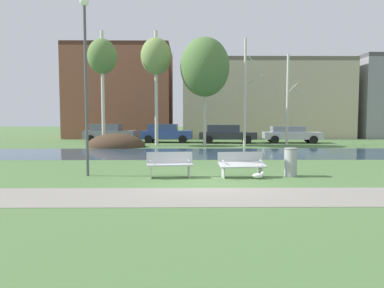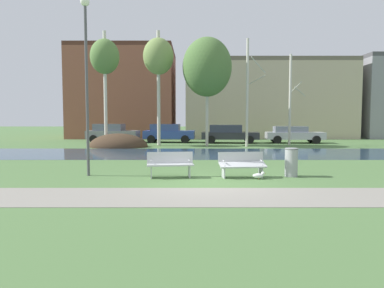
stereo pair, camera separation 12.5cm
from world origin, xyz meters
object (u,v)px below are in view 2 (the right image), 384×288
at_px(seagull, 258,175).
at_px(parked_wagon_fourth_silver, 293,134).
at_px(trash_bin, 291,162).
at_px(streetlamp, 86,60).
at_px(bench_left, 170,164).
at_px(parked_van_nearest_grey, 112,133).
at_px(parked_hatch_third_dark, 228,133).
at_px(parked_sedan_second_blue, 168,133).
at_px(bench_right, 241,164).

xyz_separation_m(seagull, parked_wagon_fourth_silver, (5.92, 17.16, 0.60)).
distance_m(trash_bin, streetlamp, 8.01).
xyz_separation_m(trash_bin, parked_wagon_fourth_silver, (4.68, 16.57, 0.21)).
xyz_separation_m(bench_left, seagull, (2.99, -0.39, -0.34)).
bearing_deg(bench_left, parked_van_nearest_grey, 108.38).
bearing_deg(seagull, trash_bin, 25.31).
bearing_deg(bench_left, parked_wagon_fourth_silver, 62.01).
distance_m(parked_van_nearest_grey, parked_wagon_fourth_silver, 14.81).
relative_size(parked_van_nearest_grey, parked_wagon_fourth_silver, 0.92).
bearing_deg(bench_left, trash_bin, 2.68).
bearing_deg(parked_hatch_third_dark, streetlamp, -112.00).
relative_size(streetlamp, parked_sedan_second_blue, 1.46).
relative_size(streetlamp, parked_hatch_third_dark, 1.34).
bearing_deg(seagull, streetlamp, 172.60).
height_order(trash_bin, parked_van_nearest_grey, parked_van_nearest_grey).
relative_size(bench_right, parked_van_nearest_grey, 0.39).
bearing_deg(trash_bin, parked_sedan_second_blue, 107.41).
distance_m(bench_left, parked_wagon_fourth_silver, 18.99).
distance_m(trash_bin, parked_van_nearest_grey, 20.19).
bearing_deg(parked_hatch_third_dark, bench_left, -102.42).
distance_m(bench_left, streetlamp, 4.65).
bearing_deg(streetlamp, parked_hatch_third_dark, 68.00).
xyz_separation_m(parked_sedan_second_blue, parked_wagon_fourth_silver, (10.12, -0.78, -0.07)).
xyz_separation_m(seagull, streetlamp, (-5.93, 0.77, 3.93)).
relative_size(bench_left, seagull, 3.76).
relative_size(trash_bin, parked_van_nearest_grey, 0.23).
xyz_separation_m(bench_right, parked_wagon_fourth_silver, (6.43, 16.77, 0.26)).
height_order(seagull, parked_sedan_second_blue, parked_sedan_second_blue).
height_order(seagull, streetlamp, streetlamp).
relative_size(seagull, parked_hatch_third_dark, 0.09).
height_order(trash_bin, parked_hatch_third_dark, parked_hatch_third_dark).
bearing_deg(bench_right, parked_van_nearest_grey, 115.30).
bearing_deg(parked_van_nearest_grey, parked_sedan_second_blue, -1.50).
bearing_deg(parked_hatch_third_dark, parked_wagon_fourth_silver, -0.68).
bearing_deg(parked_wagon_fourth_silver, streetlamp, -125.88).
xyz_separation_m(trash_bin, parked_van_nearest_grey, (-10.11, 17.47, 0.28)).
relative_size(bench_right, seagull, 3.76).
bearing_deg(bench_right, parked_wagon_fourth_silver, 69.01).
xyz_separation_m(streetlamp, parked_sedan_second_blue, (1.74, 17.17, -3.27)).
bearing_deg(streetlamp, bench_left, -7.38).
xyz_separation_m(parked_van_nearest_grey, parked_wagon_fourth_silver, (14.79, -0.91, -0.07)).
bearing_deg(parked_sedan_second_blue, bench_right, -78.15).
height_order(parked_van_nearest_grey, parked_sedan_second_blue, parked_van_nearest_grey).
xyz_separation_m(trash_bin, streetlamp, (-7.18, 0.18, 3.54)).
xyz_separation_m(parked_hatch_third_dark, parked_wagon_fourth_silver, (5.21, -0.06, -0.04)).
relative_size(seagull, streetlamp, 0.07).
relative_size(bench_right, parked_sedan_second_blue, 0.39).
bearing_deg(bench_left, parked_sedan_second_blue, 93.92).
height_order(trash_bin, seagull, trash_bin).
distance_m(trash_bin, parked_wagon_fourth_silver, 17.22).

